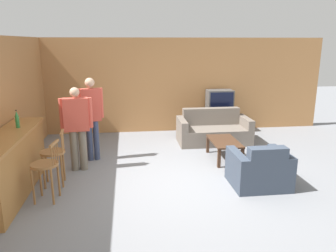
% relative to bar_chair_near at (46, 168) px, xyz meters
% --- Properties ---
extents(ground_plane, '(24.00, 24.00, 0.00)m').
position_rel_bar_chair_near_xyz_m(ground_plane, '(2.22, 0.43, -0.55)').
color(ground_plane, gray).
extents(wall_back, '(9.40, 0.08, 2.60)m').
position_rel_bar_chair_near_xyz_m(wall_back, '(2.22, 4.04, 0.75)').
color(wall_back, '#B27A47').
rests_on(wall_back, ground_plane).
extents(wall_left, '(0.08, 8.61, 2.60)m').
position_rel_bar_chair_near_xyz_m(wall_left, '(-0.94, 1.73, 0.75)').
color(wall_left, '#B27A47').
rests_on(wall_left, ground_plane).
extents(bar_counter, '(0.55, 2.45, 1.05)m').
position_rel_bar_chair_near_xyz_m(bar_counter, '(-0.60, 0.29, -0.02)').
color(bar_counter, '#A87038').
rests_on(bar_counter, ground_plane).
extents(bar_chair_near, '(0.48, 0.48, 0.98)m').
position_rel_bar_chair_near_xyz_m(bar_chair_near, '(0.00, 0.00, 0.00)').
color(bar_chair_near, '#996638').
rests_on(bar_chair_near, ground_plane).
extents(bar_chair_mid, '(0.46, 0.46, 0.98)m').
position_rel_bar_chair_near_xyz_m(bar_chair_mid, '(0.00, 0.61, 0.00)').
color(bar_chair_mid, '#996638').
rests_on(bar_chair_mid, ground_plane).
extents(couch_far, '(1.79, 0.90, 0.83)m').
position_rel_bar_chair_near_xyz_m(couch_far, '(3.46, 2.77, -0.26)').
color(couch_far, '#70665B').
rests_on(couch_far, ground_plane).
extents(armchair_near, '(0.96, 0.85, 0.81)m').
position_rel_bar_chair_near_xyz_m(armchair_near, '(3.59, 0.09, -0.26)').
color(armchair_near, '#384251').
rests_on(armchair_near, ground_plane).
extents(coffee_table, '(0.57, 1.02, 0.42)m').
position_rel_bar_chair_near_xyz_m(coffee_table, '(3.37, 1.50, -0.19)').
color(coffee_table, '#472D1E').
rests_on(coffee_table, ground_plane).
extents(tv_unit, '(1.03, 0.47, 0.66)m').
position_rel_bar_chair_near_xyz_m(tv_unit, '(3.87, 3.70, -0.22)').
color(tv_unit, '#2D2319').
rests_on(tv_unit, ground_plane).
extents(tv, '(0.71, 0.45, 0.54)m').
position_rel_bar_chair_near_xyz_m(tv, '(3.87, 3.70, 0.38)').
color(tv, '#4C4C4C').
rests_on(tv, tv_unit).
extents(bottle, '(0.06, 0.06, 0.31)m').
position_rel_bar_chair_near_xyz_m(bottle, '(-0.58, 0.70, 0.64)').
color(bottle, '#2D7F3D').
rests_on(bottle, bar_counter).
extents(person_by_window, '(0.51, 0.24, 1.77)m').
position_rel_bar_chair_near_xyz_m(person_by_window, '(0.56, 1.83, 0.47)').
color(person_by_window, '#384260').
rests_on(person_by_window, ground_plane).
extents(person_by_counter, '(0.62, 0.23, 1.66)m').
position_rel_bar_chair_near_xyz_m(person_by_counter, '(0.33, 1.27, 0.38)').
color(person_by_counter, '#756B5B').
rests_on(person_by_counter, ground_plane).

